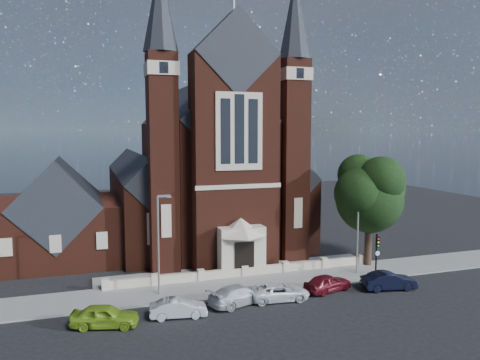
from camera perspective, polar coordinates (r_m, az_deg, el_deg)
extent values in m
plane|color=black|center=(50.65, -2.62, -8.91)|extent=(120.00, 120.00, 0.00)
cube|color=slate|center=(41.06, 1.45, -12.52)|extent=(60.00, 5.00, 0.12)
cube|color=slate|center=(44.66, -0.32, -10.97)|extent=(26.00, 3.00, 0.14)
cube|color=#B1A48D|center=(42.85, 0.53, -11.71)|extent=(24.00, 0.40, 0.90)
cube|color=#491E13|center=(58.93, -5.29, 0.12)|extent=(10.00, 30.00, 14.00)
cube|color=black|center=(58.62, -5.36, 6.94)|extent=(10.00, 30.20, 10.00)
cube|color=#491E13|center=(57.13, -12.39, -3.22)|extent=(5.00, 26.00, 8.00)
cube|color=#491E13|center=(60.49, 1.89, -2.57)|extent=(5.00, 26.00, 8.00)
cube|color=black|center=(56.63, -12.48, 0.77)|extent=(5.01, 26.20, 5.01)
cube|color=black|center=(60.02, 1.91, 1.21)|extent=(5.01, 26.20, 5.01)
cube|color=#491E13|center=(43.76, -0.73, 2.02)|extent=(8.00, 3.00, 20.00)
cube|color=black|center=(44.19, -0.75, 15.07)|extent=(8.00, 3.20, 8.00)
cube|color=#B1A48D|center=(42.18, -0.10, 5.95)|extent=(4.40, 0.15, 7.00)
cube|color=black|center=(42.11, -0.07, 6.22)|extent=(0.90, 0.08, 6.20)
cube|color=#B1A48D|center=(43.15, 0.10, -8.55)|extent=(4.20, 2.00, 4.40)
cube|color=black|center=(42.35, 0.55, -9.67)|extent=(1.80, 0.12, 3.20)
cone|color=#B1A48D|center=(42.65, 0.10, -5.69)|extent=(4.60, 4.60, 1.60)
cube|color=#B1A48D|center=(45.14, -0.76, 20.84)|extent=(0.15, 0.15, 1.60)
cube|color=#491E13|center=(43.24, -9.38, 1.89)|extent=(2.60, 2.60, 20.00)
cube|color=#B1A48D|center=(43.47, -9.58, 13.14)|extent=(2.80, 2.80, 1.20)
cone|color=black|center=(44.49, -9.71, 20.18)|extent=(3.20, 3.20, 8.00)
cube|color=#491E13|center=(47.04, 6.47, 2.27)|extent=(2.60, 2.60, 20.00)
cube|color=#B1A48D|center=(47.25, 6.60, 12.61)|extent=(2.80, 2.80, 1.20)
cone|color=black|center=(48.19, 6.68, 19.12)|extent=(3.20, 3.20, 8.00)
cube|color=#491E13|center=(51.19, -21.20, -5.71)|extent=(12.00, 12.00, 6.00)
cube|color=black|center=(50.68, -21.33, -2.39)|extent=(8.49, 12.20, 8.49)
cylinder|color=black|center=(47.17, 15.37, -7.12)|extent=(0.70, 0.70, 5.00)
sphere|color=black|center=(46.44, 15.51, -2.31)|extent=(6.40, 6.40, 6.40)
sphere|color=black|center=(45.44, 16.84, 0.01)|extent=(4.40, 4.40, 4.40)
cylinder|color=gray|center=(37.60, -9.93, -8.01)|extent=(0.16, 0.16, 8.00)
cube|color=gray|center=(36.91, -9.28, -1.94)|extent=(1.00, 0.15, 0.18)
cube|color=gray|center=(36.98, -8.66, -2.04)|extent=(0.35, 0.22, 0.12)
cylinder|color=gray|center=(43.87, 14.15, -6.07)|extent=(0.16, 0.16, 8.00)
cube|color=gray|center=(43.49, 14.84, -0.85)|extent=(1.00, 0.15, 0.18)
cube|color=gray|center=(43.72, 15.28, -0.94)|extent=(0.35, 0.22, 0.12)
cylinder|color=black|center=(43.67, 16.27, -8.89)|extent=(0.14, 0.14, 4.00)
cube|color=black|center=(43.23, 16.43, -7.27)|extent=(0.28, 0.22, 0.90)
sphere|color=red|center=(43.06, 16.54, -6.92)|extent=(0.14, 0.14, 0.14)
sphere|color=#CC8C0C|center=(43.13, 16.53, -7.30)|extent=(0.14, 0.14, 0.14)
sphere|color=#0C9919|center=(43.20, 16.52, -7.69)|extent=(0.14, 0.14, 0.14)
imported|color=#78A721|center=(33.72, -16.16, -15.63)|extent=(4.78, 2.93, 1.52)
imported|color=#B5B9BD|center=(34.31, -7.53, -15.23)|extent=(4.16, 1.93, 1.32)
imported|color=#B2B6BA|center=(36.38, -0.10, -13.79)|extent=(5.42, 3.59, 1.46)
imported|color=white|center=(37.30, 4.80, -13.43)|extent=(4.92, 2.62, 1.31)
imported|color=#5E1019|center=(39.66, 10.63, -12.22)|extent=(4.51, 2.74, 1.44)
imported|color=black|center=(41.29, 17.68, -11.63)|extent=(4.66, 2.24, 1.47)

